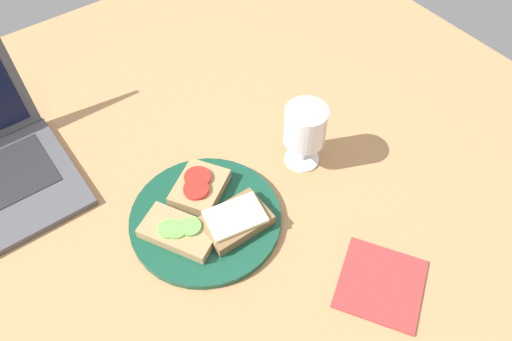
{
  "coord_description": "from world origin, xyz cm",
  "views": [
    {
      "loc": [
        -25.82,
        -40.65,
        72.58
      ],
      "look_at": [
        4.81,
        0.93,
        8.0
      ],
      "focal_mm": 35.0,
      "sensor_mm": 36.0,
      "label": 1
    }
  ],
  "objects_px": {
    "sandwich_with_cucumber": "(179,232)",
    "napkin": "(381,284)",
    "plate": "(206,218)",
    "sandwich_with_cheese": "(235,220)",
    "sandwich_with_tomato": "(199,187)",
    "wine_glass": "(305,128)"
  },
  "relations": [
    {
      "from": "plate",
      "to": "wine_glass",
      "type": "xyz_separation_m",
      "value": [
        0.21,
        0.01,
        0.08
      ]
    },
    {
      "from": "plate",
      "to": "wine_glass",
      "type": "bearing_deg",
      "value": 1.92
    },
    {
      "from": "sandwich_with_tomato",
      "to": "napkin",
      "type": "bearing_deg",
      "value": -66.67
    },
    {
      "from": "sandwich_with_cheese",
      "to": "wine_glass",
      "type": "distance_m",
      "value": 0.2
    },
    {
      "from": "sandwich_with_cucumber",
      "to": "napkin",
      "type": "xyz_separation_m",
      "value": [
        0.2,
        -0.25,
        -0.02
      ]
    },
    {
      "from": "plate",
      "to": "sandwich_with_cheese",
      "type": "height_order",
      "value": "sandwich_with_cheese"
    },
    {
      "from": "sandwich_with_cucumber",
      "to": "napkin",
      "type": "bearing_deg",
      "value": -50.71
    },
    {
      "from": "plate",
      "to": "sandwich_with_tomato",
      "type": "xyz_separation_m",
      "value": [
        0.02,
        0.05,
        0.02
      ]
    },
    {
      "from": "sandwich_with_tomato",
      "to": "plate",
      "type": "bearing_deg",
      "value": -112.93
    },
    {
      "from": "plate",
      "to": "napkin",
      "type": "bearing_deg",
      "value": -59.28
    },
    {
      "from": "sandwich_with_tomato",
      "to": "sandwich_with_cucumber",
      "type": "height_order",
      "value": "sandwich_with_tomato"
    },
    {
      "from": "sandwich_with_tomato",
      "to": "sandwich_with_cheese",
      "type": "distance_m",
      "value": 0.09
    },
    {
      "from": "sandwich_with_cucumber",
      "to": "sandwich_with_cheese",
      "type": "xyz_separation_m",
      "value": [
        0.08,
        -0.04,
        0.0
      ]
    },
    {
      "from": "sandwich_with_cheese",
      "to": "napkin",
      "type": "bearing_deg",
      "value": -60.52
    },
    {
      "from": "sandwich_with_cheese",
      "to": "napkin",
      "type": "relative_size",
      "value": 0.86
    },
    {
      "from": "sandwich_with_tomato",
      "to": "wine_glass",
      "type": "distance_m",
      "value": 0.2
    },
    {
      "from": "plate",
      "to": "sandwich_with_tomato",
      "type": "distance_m",
      "value": 0.06
    },
    {
      "from": "sandwich_with_cheese",
      "to": "sandwich_with_cucumber",
      "type": "bearing_deg",
      "value": 156.51
    },
    {
      "from": "plate",
      "to": "sandwich_with_cheese",
      "type": "bearing_deg",
      "value": -53.49
    },
    {
      "from": "plate",
      "to": "sandwich_with_tomato",
      "type": "height_order",
      "value": "sandwich_with_tomato"
    },
    {
      "from": "plate",
      "to": "wine_glass",
      "type": "distance_m",
      "value": 0.23
    },
    {
      "from": "plate",
      "to": "sandwich_with_cucumber",
      "type": "relative_size",
      "value": 1.85
    }
  ]
}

